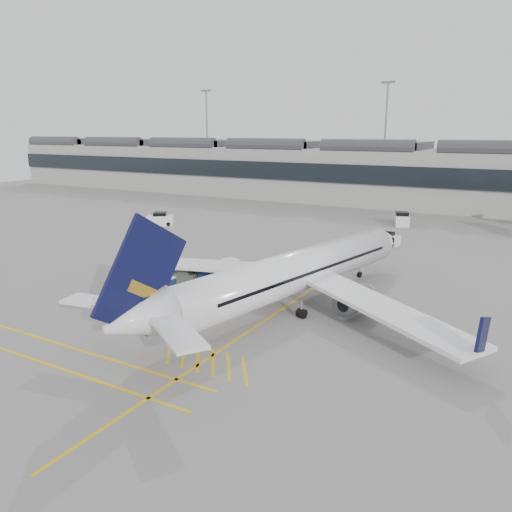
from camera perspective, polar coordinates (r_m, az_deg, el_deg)
The scene contains 18 objects.
ground at distance 44.32m, azimuth -11.15°, elevation -5.35°, with size 220.00×220.00×0.00m, color gray.
terminal at distance 107.27m, azimuth 14.85°, elevation 9.15°, with size 200.00×20.45×12.40m.
light_masts at distance 120.98m, azimuth 16.13°, elevation 13.54°, with size 113.00×0.60×25.45m.
apron_markings at distance 47.29m, azimuth 6.22°, elevation -3.90°, with size 0.25×60.00×0.01m, color gold.
airliner_main at distance 42.17m, azimuth 4.12°, elevation -1.98°, with size 33.27×36.70×9.87m.
belt_loader at distance 46.05m, azimuth -2.94°, elevation -3.64°, with size 4.57×2.94×1.83m.
baggage_cart_a at distance 50.54m, azimuth -7.02°, elevation -1.72°, with size 1.67×1.44×1.61m.
baggage_cart_b at distance 46.27m, azimuth -10.27°, elevation -3.34°, with size 1.58×1.32×1.62m.
baggage_cart_c at distance 51.39m, azimuth -2.91°, elevation -1.26°, with size 2.01×1.81×1.79m.
baggage_cart_d at distance 49.08m, azimuth -5.58°, elevation -2.09°, with size 1.89×1.68×1.71m.
ramp_agent_a at distance 47.06m, azimuth -3.29°, elevation -2.65°, with size 0.73×0.48×2.01m, color #E5420C.
ramp_agent_b at distance 47.06m, azimuth 0.55°, elevation -2.79°, with size 0.85×0.66×1.76m, color #FF510D.
pushback_tug at distance 49.68m, azimuth -8.06°, elevation -2.33°, with size 2.68×1.89×1.39m.
safety_cone_nose at distance 60.56m, azimuth 12.25°, elevation 0.15°, with size 0.41×0.41×0.56m, color #F24C0A.
safety_cone_engine at distance 43.40m, azimuth 12.98°, elevation -5.55°, with size 0.32×0.32×0.45m, color #F24C0A.
service_van_left at distance 80.62m, azimuth -10.88°, elevation 4.12°, with size 4.47×3.91×2.07m.
service_van_mid at distance 82.49m, azimuth 16.30°, elevation 4.04°, with size 3.30×4.56×2.11m.
service_van_right at distance 67.66m, azimuth 14.69°, elevation 1.87°, with size 3.47×2.03×1.69m.
Camera 1 is at (27.73, -31.35, 14.56)m, focal length 35.00 mm.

